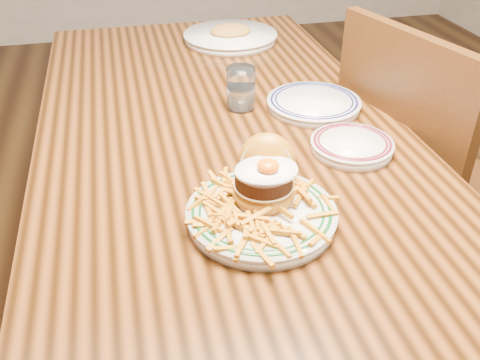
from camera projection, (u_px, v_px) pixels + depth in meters
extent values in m
plane|color=black|center=(225.00, 334.00, 1.69)|extent=(6.00, 6.00, 0.00)
cube|color=black|center=(220.00, 131.00, 1.29)|extent=(0.85, 1.60, 0.05)
cylinder|color=black|center=(90.00, 139.00, 2.03)|extent=(0.07, 0.07, 0.70)
cylinder|color=black|center=(274.00, 119.00, 2.17)|extent=(0.07, 0.07, 0.70)
cube|color=#3F200D|center=(436.00, 193.00, 1.54)|extent=(0.55, 0.55, 0.04)
cube|color=#3F200D|center=(397.00, 128.00, 1.32)|extent=(0.14, 0.44, 0.48)
cylinder|color=#3F200D|center=(423.00, 207.00, 1.89)|extent=(0.04, 0.04, 0.44)
cylinder|color=#3F200D|center=(334.00, 239.00, 1.74)|extent=(0.04, 0.04, 0.44)
cylinder|color=#3F200D|center=(418.00, 320.00, 1.45)|extent=(0.04, 0.04, 0.44)
cylinder|color=silver|center=(261.00, 217.00, 0.95)|extent=(0.26, 0.26, 0.02)
cylinder|color=silver|center=(261.00, 211.00, 0.94)|extent=(0.27, 0.27, 0.01)
torus|color=#0B4115|center=(261.00, 210.00, 0.94)|extent=(0.25, 0.25, 0.01)
torus|color=#0B4115|center=(261.00, 210.00, 0.94)|extent=(0.22, 0.22, 0.01)
ellipsoid|color=#A55F15|center=(263.00, 194.00, 0.96)|extent=(0.11, 0.11, 0.05)
cylinder|color=#D6BB85|center=(264.00, 185.00, 0.95)|extent=(0.11, 0.11, 0.00)
cylinder|color=black|center=(264.00, 178.00, 0.94)|extent=(0.10, 0.10, 0.03)
ellipsoid|color=white|center=(266.00, 170.00, 0.93)|extent=(0.11, 0.09, 0.01)
ellipsoid|color=#E65804|center=(268.00, 166.00, 0.92)|extent=(0.04, 0.04, 0.02)
ellipsoid|color=#A55F15|center=(267.00, 161.00, 1.00)|extent=(0.13, 0.12, 0.12)
cylinder|color=#D6BB85|center=(266.00, 166.00, 0.98)|extent=(0.10, 0.07, 0.09)
cylinder|color=silver|center=(352.00, 148.00, 1.16)|extent=(0.18, 0.18, 0.02)
cylinder|color=silver|center=(352.00, 143.00, 1.15)|extent=(0.18, 0.18, 0.01)
torus|color=#53131E|center=(352.00, 142.00, 1.15)|extent=(0.17, 0.17, 0.01)
torus|color=#53131E|center=(352.00, 142.00, 1.15)|extent=(0.15, 0.15, 0.01)
cube|color=silver|center=(359.00, 139.00, 1.16)|extent=(0.06, 0.11, 0.00)
cylinder|color=silver|center=(314.00, 105.00, 1.34)|extent=(0.23, 0.23, 0.02)
cylinder|color=silver|center=(314.00, 101.00, 1.33)|extent=(0.23, 0.23, 0.01)
torus|color=#0D1145|center=(314.00, 100.00, 1.33)|extent=(0.22, 0.22, 0.01)
torus|color=#0D1145|center=(314.00, 100.00, 1.33)|extent=(0.20, 0.20, 0.00)
cylinder|color=white|center=(241.00, 88.00, 1.31)|extent=(0.07, 0.07, 0.11)
cylinder|color=silver|center=(241.00, 98.00, 1.33)|extent=(0.06, 0.06, 0.05)
cylinder|color=silver|center=(230.00, 38.00, 1.75)|extent=(0.30, 0.30, 0.02)
cylinder|color=silver|center=(230.00, 34.00, 1.75)|extent=(0.31, 0.31, 0.01)
ellipsoid|color=#B37533|center=(230.00, 31.00, 1.74)|extent=(0.13, 0.11, 0.04)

